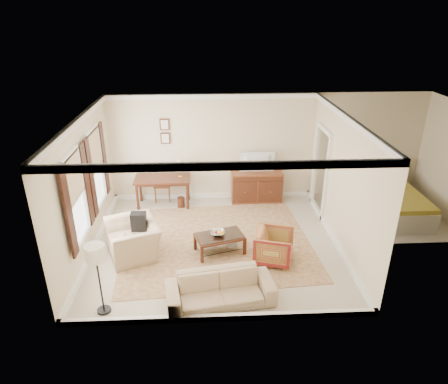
{
  "coord_description": "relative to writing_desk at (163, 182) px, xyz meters",
  "views": [
    {
      "loc": [
        -0.2,
        -7.75,
        4.86
      ],
      "look_at": [
        0.2,
        0.3,
        1.15
      ],
      "focal_mm": 32.0,
      "sensor_mm": 36.0,
      "label": 1
    }
  ],
  "objects": [
    {
      "name": "writing_desk",
      "position": [
        0.0,
        0.0,
        0.0
      ],
      "size": [
        1.46,
        0.73,
        0.8
      ],
      "color": "#492214",
      "rests_on": "room_shell"
    },
    {
      "name": "sofa",
      "position": [
        1.36,
        -4.02,
        -0.31
      ],
      "size": [
        2.0,
        0.86,
        0.76
      ],
      "primitive_type": "imported",
      "rotation": [
        0.0,
        0.0,
        0.16
      ],
      "color": "tan",
      "rests_on": "room_shell"
    },
    {
      "name": "doorway",
      "position": [
        4.05,
        -0.53,
        0.38
      ],
      "size": [
        0.1,
        1.12,
        2.25
      ],
      "primitive_type": null,
      "color": "white",
      "rests_on": "room_shell"
    },
    {
      "name": "framed_prints",
      "position": [
        0.1,
        0.44,
        1.25
      ],
      "size": [
        0.25,
        0.04,
        0.68
      ],
      "primitive_type": null,
      "color": "#492214",
      "rests_on": "room_shell"
    },
    {
      "name": "room_shell",
      "position": [
        1.34,
        -2.03,
        1.78
      ],
      "size": [
        5.51,
        5.01,
        2.91
      ],
      "color": "beige",
      "rests_on": "ground"
    },
    {
      "name": "window_rear",
      "position": [
        -1.36,
        -1.13,
        0.86
      ],
      "size": [
        0.12,
        1.56,
        1.8
      ],
      "primitive_type": null,
      "color": "#CCB284",
      "rests_on": "room_shell"
    },
    {
      "name": "book_b",
      "position": [
        1.57,
        -2.32,
        -0.52
      ],
      "size": [
        0.28,
        0.06,
        0.38
      ],
      "primitive_type": "imported",
      "rotation": [
        0.0,
        0.0,
        0.11
      ],
      "color": "brown",
      "rests_on": "coffee_table"
    },
    {
      "name": "coffee_table",
      "position": [
        1.41,
        -2.38,
        -0.36
      ],
      "size": [
        1.15,
        0.86,
        0.43
      ],
      "rotation": [
        0.0,
        0.0,
        0.29
      ],
      "color": "#492214",
      "rests_on": "room_shell"
    },
    {
      "name": "annex_bedroom",
      "position": [
        5.83,
        -0.88,
        -0.35
      ],
      "size": [
        3.0,
        2.7,
        2.9
      ],
      "color": "beige",
      "rests_on": "ground"
    },
    {
      "name": "desk_chair",
      "position": [
        -0.05,
        0.35,
        -0.17
      ],
      "size": [
        0.52,
        0.52,
        1.05
      ],
      "primitive_type": null,
      "rotation": [
        0.0,
        0.0,
        0.17
      ],
      "color": "brown",
      "rests_on": "room_shell"
    },
    {
      "name": "window_front",
      "position": [
        -1.36,
        -2.73,
        0.86
      ],
      "size": [
        0.12,
        1.56,
        1.8
      ],
      "primitive_type": null,
      "color": "#CCB284",
      "rests_on": "room_shell"
    },
    {
      "name": "floor_lamp",
      "position": [
        -0.7,
        -4.16,
        0.43
      ],
      "size": [
        0.33,
        0.33,
        1.36
      ],
      "color": "black",
      "rests_on": "room_shell"
    },
    {
      "name": "fruit_bowl",
      "position": [
        1.37,
        -2.36,
        -0.21
      ],
      "size": [
        0.42,
        0.42,
        0.1
      ],
      "primitive_type": "imported",
      "color": "silver",
      "rests_on": "coffee_table"
    },
    {
      "name": "striped_armchair",
      "position": [
        2.54,
        -2.77,
        -0.3
      ],
      "size": [
        0.89,
        0.93,
        0.78
      ],
      "primitive_type": "imported",
      "rotation": [
        0.0,
        0.0,
        1.29
      ],
      "color": "maroon",
      "rests_on": "room_shell"
    },
    {
      "name": "club_armchair",
      "position": [
        -0.43,
        -2.37,
        -0.18
      ],
      "size": [
        1.13,
        1.36,
        1.02
      ],
      "primitive_type": "imported",
      "rotation": [
        0.0,
        0.0,
        -1.19
      ],
      "color": "tan",
      "rests_on": "room_shell"
    },
    {
      "name": "tv",
      "position": [
        2.53,
        0.15,
        0.6
      ],
      "size": [
        0.89,
        0.51,
        0.12
      ],
      "primitive_type": "imported",
      "rotation": [
        0.0,
        0.0,
        3.14
      ],
      "color": "black",
      "rests_on": "sideboard"
    },
    {
      "name": "desk_lamp",
      "position": [
        0.48,
        -0.0,
        0.36
      ],
      "size": [
        0.32,
        0.32,
        0.5
      ],
      "primitive_type": null,
      "color": "silver",
      "rests_on": "writing_desk"
    },
    {
      "name": "book_a",
      "position": [
        1.15,
        -2.35,
        -0.52
      ],
      "size": [
        0.28,
        0.09,
        0.38
      ],
      "primitive_type": "imported",
      "rotation": [
        0.0,
        0.0,
        0.19
      ],
      "color": "brown",
      "rests_on": "coffee_table"
    },
    {
      "name": "rug",
      "position": [
        1.35,
        -1.98,
        -0.68
      ],
      "size": [
        4.48,
        3.93,
        0.01
      ],
      "primitive_type": "cube",
      "rotation": [
        0.0,
        0.0,
        0.08
      ],
      "color": "brown",
      "rests_on": "room_shell"
    },
    {
      "name": "backpack",
      "position": [
        -0.3,
        -2.25,
        0.07
      ],
      "size": [
        0.3,
        0.37,
        0.4
      ],
      "primitive_type": "cube",
      "rotation": [
        0.0,
        0.0,
        -1.27
      ],
      "color": "black",
      "rests_on": "club_armchair"
    },
    {
      "name": "sideboard",
      "position": [
        2.53,
        0.17,
        -0.27
      ],
      "size": [
        1.38,
        0.53,
        0.85
      ],
      "primitive_type": "cube",
      "color": "brown",
      "rests_on": "room_shell"
    }
  ]
}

